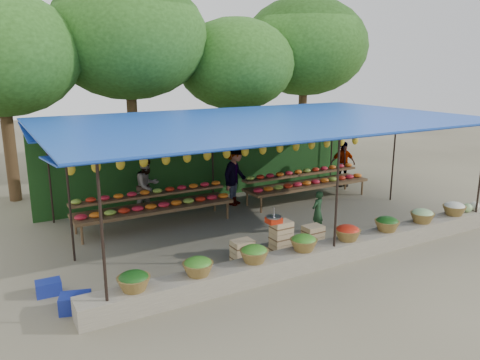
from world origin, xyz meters
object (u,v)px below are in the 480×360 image
vendor_seated (318,211)px  blue_crate_front (75,303)px  blue_crate_back (49,288)px  crate_counter (280,241)px  weighing_scale (274,219)px

vendor_seated → blue_crate_front: vendor_seated is taller
vendor_seated → blue_crate_back: (-6.48, -0.24, -0.40)m
crate_counter → weighing_scale: size_ratio=6.71×
weighing_scale → crate_counter: bearing=0.0°
vendor_seated → blue_crate_front: 6.27m
vendor_seated → blue_crate_back: size_ratio=2.40×
crate_counter → blue_crate_front: crate_counter is taller
crate_counter → vendor_seated: 1.85m
crate_counter → weighing_scale: 0.57m
crate_counter → weighing_scale: bearing=-180.0°
crate_counter → vendor_seated: bearing=24.8°
blue_crate_front → blue_crate_back: blue_crate_front is taller
crate_counter → blue_crate_front: 4.51m
weighing_scale → vendor_seated: (1.85, 0.77, -0.32)m
crate_counter → blue_crate_front: size_ratio=4.58×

